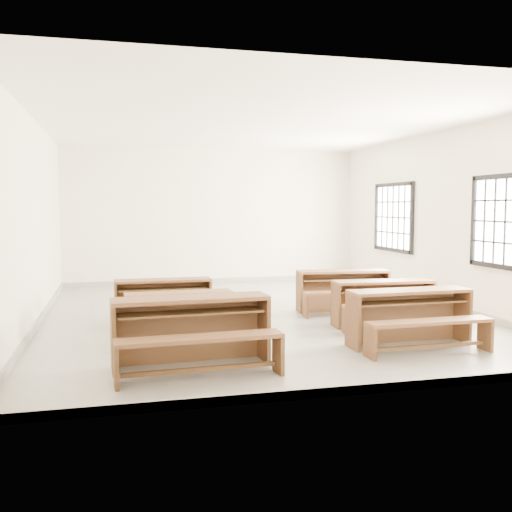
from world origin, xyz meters
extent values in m
plane|color=gray|center=(0.00, 0.00, 0.00)|extent=(8.50, 8.50, 0.00)
cube|color=white|center=(0.00, 0.00, 3.18)|extent=(7.00, 8.50, 0.05)
cube|color=white|center=(0.00, 4.22, 1.60)|extent=(7.00, 0.05, 3.20)
cube|color=white|center=(0.00, -4.22, 1.60)|extent=(7.00, 0.05, 3.20)
cube|color=white|center=(-3.48, 0.00, 1.60)|extent=(0.05, 8.50, 3.20)
cube|color=white|center=(3.48, 0.00, 1.60)|extent=(0.05, 8.50, 3.20)
cube|color=gray|center=(0.00, 4.23, 0.05)|extent=(7.00, 0.04, 0.10)
cube|color=gray|center=(0.00, -4.23, 0.05)|extent=(7.00, 0.04, 0.10)
cube|color=gray|center=(-3.48, 0.00, 0.05)|extent=(0.04, 8.50, 0.10)
cube|color=gray|center=(3.48, 0.00, 0.05)|extent=(0.04, 8.50, 0.10)
cube|color=white|center=(3.47, -1.80, 1.60)|extent=(0.02, 1.50, 1.30)
cube|color=black|center=(3.45, -1.80, 2.29)|extent=(0.06, 1.62, 0.08)
cube|color=black|center=(3.45, -1.80, 0.91)|extent=(0.06, 1.62, 0.08)
cube|color=black|center=(3.45, -1.01, 1.60)|extent=(0.06, 0.08, 1.46)
cube|color=white|center=(3.47, 1.80, 1.60)|extent=(0.02, 1.50, 1.30)
cube|color=black|center=(3.45, 1.80, 2.29)|extent=(0.06, 1.62, 0.08)
cube|color=black|center=(3.45, 1.80, 0.91)|extent=(0.06, 1.62, 0.08)
cube|color=black|center=(3.45, 1.01, 1.60)|extent=(0.06, 0.08, 1.46)
cube|color=black|center=(3.45, 2.59, 1.60)|extent=(0.06, 0.08, 1.46)
cube|color=brown|center=(-1.47, -2.84, 0.78)|extent=(1.81, 0.53, 0.04)
cube|color=brown|center=(-1.48, -2.64, 0.38)|extent=(1.79, 0.13, 0.76)
cube|color=brown|center=(-2.34, -2.88, 0.38)|extent=(0.07, 0.45, 0.76)
cube|color=brown|center=(-0.60, -2.80, 0.38)|extent=(0.07, 0.45, 0.76)
cube|color=brown|center=(-1.47, -2.87, 0.62)|extent=(1.67, 0.41, 0.02)
cube|color=brown|center=(-1.44, -3.39, 0.45)|extent=(1.80, 0.40, 0.04)
cube|color=brown|center=(-2.31, -3.43, 0.21)|extent=(0.06, 0.31, 0.42)
cube|color=brown|center=(-0.58, -3.35, 0.21)|extent=(0.06, 0.31, 0.42)
cube|color=brown|center=(-1.44, -3.39, 0.11)|extent=(1.65, 0.14, 0.04)
cube|color=brown|center=(-1.46, -1.50, 0.64)|extent=(1.48, 0.42, 0.04)
cube|color=brown|center=(-1.47, -1.33, 0.31)|extent=(1.47, 0.10, 0.62)
cube|color=brown|center=(-2.17, -1.53, 0.31)|extent=(0.05, 0.37, 0.62)
cube|color=brown|center=(-0.75, -1.47, 0.31)|extent=(0.05, 0.37, 0.62)
cube|color=brown|center=(-1.46, -1.52, 0.51)|extent=(1.37, 0.33, 0.02)
cube|color=brown|center=(-1.44, -1.95, 0.37)|extent=(1.48, 0.32, 0.04)
cube|color=brown|center=(-2.16, -1.97, 0.17)|extent=(0.05, 0.26, 0.35)
cube|color=brown|center=(-0.73, -1.92, 0.17)|extent=(0.05, 0.26, 0.35)
cube|color=brown|center=(-1.44, -1.95, 0.09)|extent=(1.36, 0.10, 0.04)
cube|color=brown|center=(-1.57, -0.20, 0.66)|extent=(1.52, 0.39, 0.04)
cube|color=brown|center=(-1.57, -0.03, 0.32)|extent=(1.51, 0.05, 0.64)
cube|color=brown|center=(-2.31, -0.21, 0.32)|extent=(0.04, 0.38, 0.64)
cube|color=brown|center=(-0.84, -0.20, 0.32)|extent=(0.04, 0.38, 0.64)
cube|color=brown|center=(-1.57, -0.22, 0.53)|extent=(1.40, 0.29, 0.02)
cube|color=brown|center=(-1.57, -0.67, 0.38)|extent=(1.52, 0.27, 0.04)
cube|color=brown|center=(-2.31, -0.67, 0.18)|extent=(0.04, 0.27, 0.36)
cube|color=brown|center=(-0.83, -0.66, 0.18)|extent=(0.04, 0.27, 0.36)
cube|color=brown|center=(-1.57, -0.67, 0.09)|extent=(1.40, 0.06, 0.04)
cube|color=brown|center=(1.46, -2.54, 0.72)|extent=(1.65, 0.44, 0.04)
cube|color=brown|center=(1.45, -2.35, 0.35)|extent=(1.65, 0.07, 0.70)
cube|color=brown|center=(0.65, -2.55, 0.35)|extent=(0.05, 0.41, 0.70)
cube|color=brown|center=(2.26, -2.52, 0.35)|extent=(0.05, 0.41, 0.70)
cube|color=brown|center=(1.46, -2.56, 0.58)|extent=(1.53, 0.33, 0.02)
cube|color=brown|center=(1.46, -3.04, 0.41)|extent=(1.65, 0.31, 0.04)
cube|color=brown|center=(0.66, -3.05, 0.20)|extent=(0.05, 0.29, 0.39)
cube|color=brown|center=(2.27, -3.03, 0.20)|extent=(0.05, 0.29, 0.39)
cube|color=brown|center=(1.46, -3.04, 0.10)|extent=(1.52, 0.08, 0.04)
cube|color=brown|center=(1.69, -1.33, 0.68)|extent=(1.58, 0.49, 0.04)
cube|color=brown|center=(1.70, -1.15, 0.33)|extent=(1.56, 0.14, 0.66)
cube|color=brown|center=(0.93, -1.28, 0.33)|extent=(0.06, 0.39, 0.66)
cube|color=brown|center=(2.45, -1.38, 0.33)|extent=(0.06, 0.39, 0.66)
cube|color=brown|center=(1.69, -1.35, 0.55)|extent=(1.46, 0.39, 0.02)
cube|color=brown|center=(1.66, -1.80, 0.39)|extent=(1.57, 0.38, 0.04)
cube|color=brown|center=(0.90, -1.75, 0.19)|extent=(0.06, 0.27, 0.37)
cube|color=brown|center=(2.42, -1.85, 0.19)|extent=(0.06, 0.27, 0.37)
cube|color=brown|center=(1.66, -1.80, 0.10)|extent=(1.44, 0.14, 0.04)
cube|color=brown|center=(1.56, -0.02, 0.70)|extent=(1.63, 0.56, 0.04)
cube|color=brown|center=(1.58, 0.16, 0.34)|extent=(1.59, 0.20, 0.68)
cube|color=brown|center=(0.79, 0.05, 0.34)|extent=(0.08, 0.40, 0.68)
cube|color=brown|center=(2.34, -0.10, 0.34)|extent=(0.08, 0.40, 0.68)
cube|color=brown|center=(1.56, -0.04, 0.56)|extent=(1.50, 0.45, 0.02)
cube|color=brown|center=(1.51, -0.51, 0.40)|extent=(1.62, 0.44, 0.04)
cube|color=brown|center=(0.74, -0.43, 0.19)|extent=(0.07, 0.28, 0.38)
cube|color=brown|center=(2.29, -0.59, 0.19)|extent=(0.07, 0.28, 0.38)
cube|color=brown|center=(1.51, -0.51, 0.10)|extent=(1.48, 0.20, 0.04)
camera|label=1|loc=(-2.29, -9.27, 1.84)|focal=40.00mm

